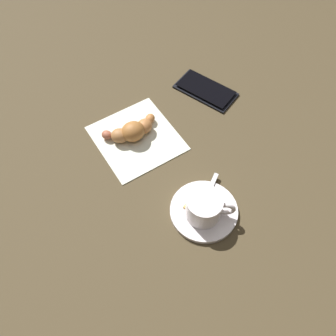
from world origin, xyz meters
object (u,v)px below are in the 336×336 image
espresso_cup (205,207)px  saucer (204,211)px  napkin (137,138)px  croissant (132,131)px  cell_phone (206,90)px  sugar_packet (195,199)px  teaspoon (203,205)px

espresso_cup → saucer: bearing=143.1°
napkin → croissant: 0.02m
cell_phone → saucer: bearing=-31.9°
napkin → cell_phone: cell_phone is taller
saucer → croissant: (-0.24, -0.04, 0.02)m
espresso_cup → cell_phone: size_ratio=0.52×
saucer → cell_phone: bearing=148.1°
sugar_packet → napkin: bearing=-108.4°
napkin → croissant: (-0.01, -0.01, 0.02)m
napkin → cell_phone: size_ratio=1.09×
croissant → sugar_packet: bearing=10.5°
napkin → croissant: bearing=-148.1°
teaspoon → sugar_packet: size_ratio=1.81×
cell_phone → napkin: bearing=-76.3°
saucer → sugar_packet: size_ratio=2.36×
saucer → espresso_cup: (0.01, -0.00, 0.03)m
teaspoon → croissant: (-0.23, -0.05, 0.01)m
napkin → espresso_cup: bearing=8.1°
espresso_cup → cell_phone: (-0.29, 0.18, -0.03)m
teaspoon → croissant: bearing=-168.6°
saucer → napkin: (-0.23, -0.04, -0.00)m
espresso_cup → croissant: (-0.24, -0.04, -0.02)m
teaspoon → napkin: size_ratio=0.57×
saucer → espresso_cup: espresso_cup is taller
teaspoon → croissant: 0.23m
espresso_cup → napkin: 0.24m
saucer → croissant: croissant is taller
espresso_cup → napkin: espresso_cup is taller
napkin → cell_phone: 0.22m
croissant → cell_phone: bearing=101.3°
saucer → teaspoon: (-0.01, 0.00, 0.01)m
teaspoon → cell_phone: size_ratio=0.62×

